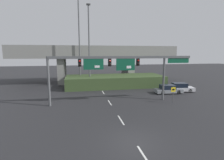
% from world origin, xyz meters
% --- Properties ---
extents(ground_plane, '(160.00, 160.00, 0.00)m').
position_xyz_m(ground_plane, '(0.00, 0.00, 0.00)').
color(ground_plane, '#262628').
extents(lane_markings, '(0.14, 32.62, 0.01)m').
position_xyz_m(lane_markings, '(0.00, 13.08, 0.00)').
color(lane_markings, silver).
rests_on(lane_markings, ground).
extents(signal_gantry, '(18.64, 0.44, 6.02)m').
position_xyz_m(signal_gantry, '(1.23, 10.03, 4.97)').
color(signal_gantry, '#515456').
rests_on(signal_gantry, ground).
extents(speed_limit_sign, '(0.60, 0.11, 2.14)m').
position_xyz_m(speed_limit_sign, '(7.94, 8.34, 1.40)').
color(speed_limit_sign, '#4C4C4C').
rests_on(speed_limit_sign, ground).
extents(highway_light_pole_near, '(0.70, 0.36, 16.43)m').
position_xyz_m(highway_light_pole_near, '(-3.54, 22.86, 8.60)').
color(highway_light_pole_near, '#515456').
rests_on(highway_light_pole_near, ground).
extents(highway_light_pole_far, '(0.70, 0.36, 14.81)m').
position_xyz_m(highway_light_pole_far, '(-1.86, 20.44, 7.78)').
color(highway_light_pole_far, '#515456').
rests_on(highway_light_pole_far, ground).
extents(overpass_bridge, '(34.45, 7.91, 7.85)m').
position_xyz_m(overpass_bridge, '(0.00, 27.25, 5.57)').
color(overpass_bridge, gray).
rests_on(overpass_bridge, ground).
extents(grass_embankment, '(18.43, 6.79, 2.08)m').
position_xyz_m(grass_embankment, '(3.00, 20.93, 1.04)').
color(grass_embankment, '#384C28').
rests_on(grass_embankment, ground).
extents(parked_sedan_near_right, '(4.37, 2.04, 1.36)m').
position_xyz_m(parked_sedan_near_right, '(10.10, 13.52, 0.63)').
color(parked_sedan_near_right, gray).
rests_on(parked_sedan_near_right, ground).
extents(parked_sedan_mid_right, '(4.51, 2.50, 1.45)m').
position_xyz_m(parked_sedan_mid_right, '(12.72, 14.34, 0.67)').
color(parked_sedan_mid_right, silver).
rests_on(parked_sedan_mid_right, ground).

